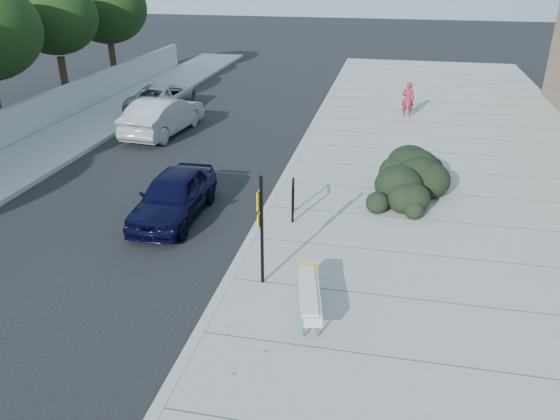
{
  "coord_description": "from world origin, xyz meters",
  "views": [
    {
      "loc": [
        3.31,
        -10.1,
        6.78
      ],
      "look_at": [
        0.77,
        2.03,
        1.0
      ],
      "focal_mm": 35.0,
      "sensor_mm": 36.0,
      "label": 1
    }
  ],
  "objects_px": {
    "sedan_navy": "(174,196)",
    "suv_silver": "(162,97)",
    "pedestrian": "(408,99)",
    "bench": "(309,293)",
    "bike_rack": "(293,196)",
    "sign_post": "(261,224)",
    "wagon_silver": "(163,116)"
  },
  "relations": [
    {
      "from": "bench",
      "to": "suv_silver",
      "type": "bearing_deg",
      "value": 110.83
    },
    {
      "from": "sedan_navy",
      "to": "sign_post",
      "type": "bearing_deg",
      "value": -43.49
    },
    {
      "from": "sign_post",
      "to": "pedestrian",
      "type": "bearing_deg",
      "value": 81.57
    },
    {
      "from": "wagon_silver",
      "to": "suv_silver",
      "type": "height_order",
      "value": "wagon_silver"
    },
    {
      "from": "pedestrian",
      "to": "bike_rack",
      "type": "bearing_deg",
      "value": 76.97
    },
    {
      "from": "sign_post",
      "to": "sedan_navy",
      "type": "relative_size",
      "value": 0.65
    },
    {
      "from": "bike_rack",
      "to": "suv_silver",
      "type": "xyz_separation_m",
      "value": [
        -8.34,
        10.61,
        -0.11
      ]
    },
    {
      "from": "bench",
      "to": "sedan_navy",
      "type": "height_order",
      "value": "sedan_navy"
    },
    {
      "from": "bench",
      "to": "wagon_silver",
      "type": "height_order",
      "value": "wagon_silver"
    },
    {
      "from": "sign_post",
      "to": "wagon_silver",
      "type": "xyz_separation_m",
      "value": [
        -6.78,
        10.63,
        -0.84
      ]
    },
    {
      "from": "bike_rack",
      "to": "sedan_navy",
      "type": "xyz_separation_m",
      "value": [
        -3.34,
        -0.4,
        -0.12
      ]
    },
    {
      "from": "bench",
      "to": "sedan_navy",
      "type": "bearing_deg",
      "value": 126.85
    },
    {
      "from": "sedan_navy",
      "to": "pedestrian",
      "type": "distance_m",
      "value": 13.57
    },
    {
      "from": "bench",
      "to": "suv_silver",
      "type": "distance_m",
      "value": 17.76
    },
    {
      "from": "bike_rack",
      "to": "sedan_navy",
      "type": "height_order",
      "value": "sedan_navy"
    },
    {
      "from": "sedan_navy",
      "to": "suv_silver",
      "type": "xyz_separation_m",
      "value": [
        -5.0,
        11.01,
        0.0
      ]
    },
    {
      "from": "bench",
      "to": "wagon_silver",
      "type": "relative_size",
      "value": 0.45
    },
    {
      "from": "bench",
      "to": "pedestrian",
      "type": "xyz_separation_m",
      "value": [
        1.97,
        15.93,
        0.29
      ]
    },
    {
      "from": "sign_post",
      "to": "wagon_silver",
      "type": "relative_size",
      "value": 0.55
    },
    {
      "from": "bike_rack",
      "to": "wagon_silver",
      "type": "relative_size",
      "value": 0.23
    },
    {
      "from": "wagon_silver",
      "to": "suv_silver",
      "type": "xyz_separation_m",
      "value": [
        -1.5,
        3.43,
        -0.09
      ]
    },
    {
      "from": "pedestrian",
      "to": "bench",
      "type": "bearing_deg",
      "value": 85.08
    },
    {
      "from": "suv_silver",
      "to": "pedestrian",
      "type": "distance_m",
      "value": 11.51
    },
    {
      "from": "sign_post",
      "to": "suv_silver",
      "type": "distance_m",
      "value": 16.34
    },
    {
      "from": "bench",
      "to": "bike_rack",
      "type": "distance_m",
      "value": 4.55
    },
    {
      "from": "bike_rack",
      "to": "suv_silver",
      "type": "relative_size",
      "value": 0.22
    },
    {
      "from": "sedan_navy",
      "to": "suv_silver",
      "type": "bearing_deg",
      "value": 113.82
    },
    {
      "from": "wagon_silver",
      "to": "suv_silver",
      "type": "bearing_deg",
      "value": -60.77
    },
    {
      "from": "sedan_navy",
      "to": "suv_silver",
      "type": "height_order",
      "value": "suv_silver"
    },
    {
      "from": "wagon_silver",
      "to": "pedestrian",
      "type": "distance_m",
      "value": 10.88
    },
    {
      "from": "bench",
      "to": "pedestrian",
      "type": "bearing_deg",
      "value": 71.46
    },
    {
      "from": "sedan_navy",
      "to": "pedestrian",
      "type": "bearing_deg",
      "value": 60.92
    }
  ]
}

